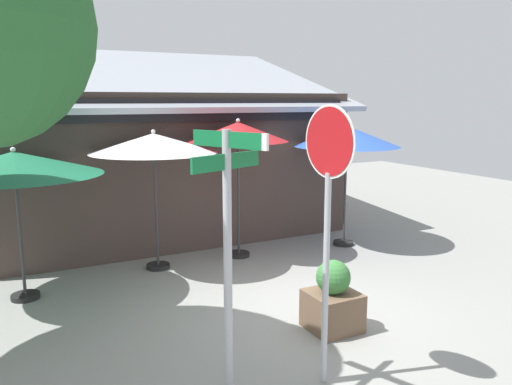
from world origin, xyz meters
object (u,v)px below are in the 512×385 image
(stop_sign, at_px, (328,194))
(patio_umbrella_ivory_center, at_px, (154,144))
(patio_umbrella_crimson_right, at_px, (238,133))
(sidewalk_planter, at_px, (333,300))
(street_sign_post, at_px, (228,235))
(patio_umbrella_forest_green_left, at_px, (14,164))
(patio_umbrella_royal_blue_far_right, at_px, (347,137))

(stop_sign, distance_m, patio_umbrella_ivory_center, 4.71)
(patio_umbrella_crimson_right, height_order, sidewalk_planter, patio_umbrella_crimson_right)
(stop_sign, height_order, patio_umbrella_ivory_center, stop_sign)
(street_sign_post, xyz_separation_m, patio_umbrella_forest_green_left, (-1.78, 3.96, 0.39))
(patio_umbrella_forest_green_left, bearing_deg, patio_umbrella_royal_blue_far_right, 1.06)
(patio_umbrella_forest_green_left, distance_m, patio_umbrella_crimson_right, 4.05)
(patio_umbrella_forest_green_left, bearing_deg, sidewalk_planter, -40.55)
(patio_umbrella_forest_green_left, xyz_separation_m, patio_umbrella_ivory_center, (2.33, 0.47, 0.18))
(patio_umbrella_ivory_center, bearing_deg, stop_sign, -83.80)
(patio_umbrella_royal_blue_far_right, bearing_deg, patio_umbrella_ivory_center, 175.09)
(patio_umbrella_ivory_center, distance_m, sidewalk_planter, 4.35)
(street_sign_post, bearing_deg, patio_umbrella_ivory_center, 82.94)
(patio_umbrella_forest_green_left, bearing_deg, patio_umbrella_ivory_center, 11.41)
(street_sign_post, distance_m, patio_umbrella_crimson_right, 4.98)
(patio_umbrella_crimson_right, bearing_deg, patio_umbrella_ivory_center, 178.92)
(patio_umbrella_forest_green_left, distance_m, sidewalk_planter, 5.19)
(patio_umbrella_forest_green_left, height_order, patio_umbrella_crimson_right, patio_umbrella_crimson_right)
(sidewalk_planter, bearing_deg, patio_umbrella_royal_blue_far_right, 50.62)
(street_sign_post, height_order, patio_umbrella_ivory_center, street_sign_post)
(patio_umbrella_forest_green_left, xyz_separation_m, patio_umbrella_crimson_right, (4.01, 0.44, 0.33))
(patio_umbrella_forest_green_left, distance_m, patio_umbrella_ivory_center, 2.38)
(stop_sign, relative_size, patio_umbrella_royal_blue_far_right, 1.16)
(patio_umbrella_crimson_right, distance_m, sidewalk_planter, 4.18)
(street_sign_post, relative_size, patio_umbrella_royal_blue_far_right, 1.07)
(stop_sign, relative_size, sidewalk_planter, 3.12)
(patio_umbrella_royal_blue_far_right, height_order, sidewalk_planter, patio_umbrella_royal_blue_far_right)
(stop_sign, bearing_deg, patio_umbrella_ivory_center, 96.20)
(patio_umbrella_crimson_right, bearing_deg, patio_umbrella_forest_green_left, -173.77)
(patio_umbrella_royal_blue_far_right, bearing_deg, sidewalk_planter, -129.38)
(patio_umbrella_ivory_center, relative_size, patio_umbrella_royal_blue_far_right, 0.98)
(patio_umbrella_crimson_right, height_order, patio_umbrella_royal_blue_far_right, patio_umbrella_crimson_right)
(patio_umbrella_ivory_center, bearing_deg, patio_umbrella_forest_green_left, -168.59)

